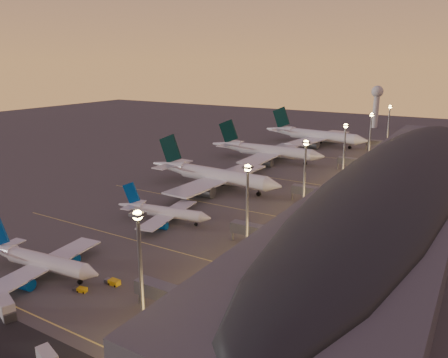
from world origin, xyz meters
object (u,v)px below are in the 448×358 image
airliner_wide_far (314,135)px  airliner_wide_near (212,175)px  baggage_tug_a (81,290)px  baggage_tug_b (113,282)px  radar_tower (377,100)px  catering_truck_a (6,308)px  airliner_narrow_north (163,212)px  airliner_wide_mid (265,151)px  airliner_narrow_south (38,260)px

airliner_wide_far → airliner_wide_near: bearing=-83.7°
baggage_tug_a → baggage_tug_b: baggage_tug_b is taller
radar_tower → catering_truck_a: radar_tower is taller
airliner_narrow_north → catering_truck_a: 60.28m
airliner_wide_mid → airliner_narrow_north: bearing=-85.2°
radar_tower → baggage_tug_b: radar_tower is taller
airliner_narrow_north → airliner_wide_mid: 99.33m
airliner_wide_near → airliner_wide_mid: bearing=96.1°
baggage_tug_b → catering_truck_a: catering_truck_a is taller
radar_tower → airliner_wide_far: bearing=-100.2°
airliner_wide_mid → baggage_tug_a: airliner_wide_mid is taller
airliner_narrow_north → catering_truck_a: (7.27, -59.82, -1.47)m
airliner_narrow_south → airliner_narrow_north: (3.21, 44.41, -0.30)m
airliner_wide_near → baggage_tug_a: (20.11, -86.84, -4.80)m
baggage_tug_a → catering_truck_a: size_ratio=0.51×
airliner_wide_far → radar_tower: bearing=87.3°
airliner_narrow_south → airliner_wide_mid: airliner_wide_mid is taller
airliner_narrow_south → radar_tower: bearing=80.7°
baggage_tug_a → baggage_tug_b: (3.77, 6.23, 0.11)m
airliner_narrow_north → airliner_wide_near: bearing=91.2°
airliner_narrow_north → airliner_wide_mid: airliner_wide_mid is taller
airliner_narrow_south → airliner_wide_mid: 143.32m
airliner_wide_mid → airliner_wide_far: 57.74m
airliner_wide_near → catering_truck_a: (14.93, -101.41, -3.58)m
airliner_wide_mid → baggage_tug_b: 140.47m
airliner_narrow_north → baggage_tug_a: 47.01m
airliner_narrow_south → baggage_tug_b: 20.37m
airliner_narrow_north → baggage_tug_a: airliner_narrow_north is taller
airliner_wide_far → baggage_tug_b: bearing=-76.2°
radar_tower → baggage_tug_b: size_ratio=7.86×
airliner_wide_near → radar_tower: (18.81, 206.53, 16.62)m
airliner_narrow_south → baggage_tug_a: bearing=-9.6°
airliner_narrow_north → airliner_wide_near: 42.34m
airliner_narrow_north → radar_tower: bearing=78.2°
airliner_narrow_south → baggage_tug_a: airliner_narrow_south is taller
airliner_narrow_north → airliner_narrow_south: bearing=-103.4°
airliner_narrow_south → catering_truck_a: 18.72m
airliner_wide_far → catering_truck_a: size_ratio=10.19×
airliner_narrow_north → catering_truck_a: bearing=-92.3°
airliner_wide_mid → catering_truck_a: airliner_wide_mid is taller
airliner_narrow_south → airliner_wide_near: 86.13m
airliner_wide_mid → airliner_wide_near: bearing=-88.1°
airliner_wide_near → radar_tower: bearing=87.5°
airliner_wide_far → catering_truck_a: airliner_wide_far is taller
airliner_wide_mid → catering_truck_a: size_ratio=9.33×
baggage_tug_b → catering_truck_a: bearing=-112.3°
airliner_narrow_north → baggage_tug_b: size_ratio=8.21×
radar_tower → airliner_narrow_north: bearing=-92.6°
airliner_wide_far → radar_tower: 94.84m
airliner_narrow_north → radar_tower: 249.07m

